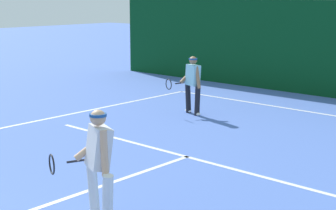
{
  "coord_description": "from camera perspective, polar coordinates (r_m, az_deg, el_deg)",
  "views": [
    {
      "loc": [
        6.48,
        -1.34,
        3.15
      ],
      "look_at": [
        -0.45,
        6.3,
        1.0
      ],
      "focal_mm": 56.56,
      "sensor_mm": 36.0,
      "label": 1
    }
  ],
  "objects": [
    {
      "name": "player_near",
      "position": [
        7.37,
        -7.52,
        -6.09
      ],
      "size": [
        1.07,
        0.88,
        1.64
      ],
      "rotation": [
        0.0,
        0.0,
        2.75
      ],
      "color": "silver",
      "rests_on": "ground_plane"
    },
    {
      "name": "court_line_centre",
      "position": [
        8.51,
        -12.07,
        -10.19
      ],
      "size": [
        0.1,
        6.4,
        0.01
      ],
      "primitive_type": "cube",
      "color": "white",
      "rests_on": "ground_plane"
    },
    {
      "name": "court_line_service",
      "position": [
        10.55,
        2.04,
        -5.59
      ],
      "size": [
        7.83,
        0.1,
        0.01
      ],
      "primitive_type": "cube",
      "color": "white",
      "rests_on": "ground_plane"
    },
    {
      "name": "court_line_baseline_far",
      "position": [
        14.97,
        15.54,
        -0.8
      ],
      "size": [
        9.6,
        0.1,
        0.01
      ],
      "primitive_type": "cube",
      "color": "white",
      "rests_on": "ground_plane"
    },
    {
      "name": "player_far",
      "position": [
        14.13,
        2.64,
        2.42
      ],
      "size": [
        0.93,
        0.87,
        1.56
      ],
      "rotation": [
        0.0,
        0.0,
        2.86
      ],
      "color": "black",
      "rests_on": "ground_plane"
    }
  ]
}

